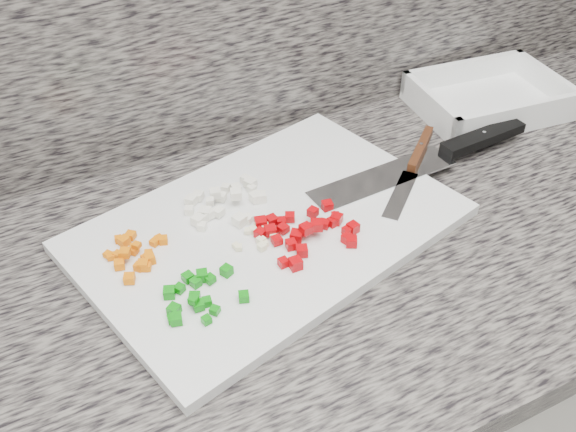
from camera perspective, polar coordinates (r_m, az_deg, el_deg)
name	(u,v)px	position (r m, az deg, el deg)	size (l,w,h in m)	color
countertop	(274,270)	(0.86, -1.25, -4.81)	(3.96, 0.64, 0.04)	#635D57
cutting_board	(269,228)	(0.89, -1.74, -1.04)	(0.50, 0.33, 0.02)	silver
carrot_pile	(135,254)	(0.85, -13.45, -3.29)	(0.09, 0.10, 0.02)	orange
onion_pile	(225,203)	(0.90, -5.60, 1.19)	(0.12, 0.10, 0.02)	white
green_pepper_pile	(197,294)	(0.78, -8.13, -6.92)	(0.10, 0.09, 0.02)	#0B7E0D
red_pepper_pile	(306,231)	(0.85, 1.59, -1.33)	(0.13, 0.11, 0.02)	#A80207
garlic_pile	(257,236)	(0.85, -2.74, -1.77)	(0.06, 0.06, 0.01)	#F3EDBC
chef_knife	(450,151)	(1.04, 14.23, 5.66)	(0.40, 0.07, 0.02)	silver
paring_knife	(416,160)	(1.01, 11.28, 4.91)	(0.19, 0.17, 0.02)	silver
tray	(488,100)	(1.21, 17.37, 9.83)	(0.27, 0.21, 0.05)	white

